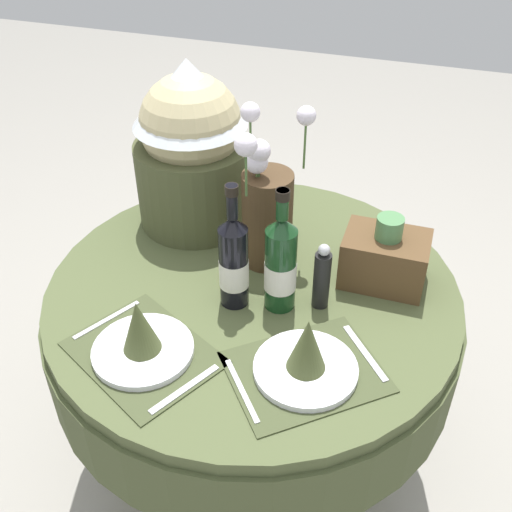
{
  "coord_description": "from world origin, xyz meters",
  "views": [
    {
      "loc": [
        0.4,
        -1.19,
        1.79
      ],
      "look_at": [
        0.0,
        0.03,
        0.82
      ],
      "focal_mm": 42.64,
      "sensor_mm": 36.0,
      "label": 1
    }
  ],
  "objects_px": {
    "place_setting_left": "(141,340)",
    "woven_basket_side_right": "(385,257)",
    "gift_tub_back_left": "(192,141)",
    "flower_vase": "(268,209)",
    "dining_table": "(253,326)",
    "wine_bottle_centre": "(234,261)",
    "pepper_mill": "(322,278)",
    "wine_bottle_left": "(281,264)",
    "place_setting_right": "(306,358)"
  },
  "relations": [
    {
      "from": "dining_table",
      "to": "wine_bottle_left",
      "type": "distance_m",
      "value": 0.3
    },
    {
      "from": "place_setting_left",
      "to": "woven_basket_side_right",
      "type": "bearing_deg",
      "value": 42.5
    },
    {
      "from": "dining_table",
      "to": "flower_vase",
      "type": "relative_size",
      "value": 2.52
    },
    {
      "from": "flower_vase",
      "to": "woven_basket_side_right",
      "type": "xyz_separation_m",
      "value": [
        0.32,
        0.01,
        -0.09
      ]
    },
    {
      "from": "place_setting_left",
      "to": "gift_tub_back_left",
      "type": "xyz_separation_m",
      "value": [
        -0.1,
        0.58,
        0.22
      ]
    },
    {
      "from": "dining_table",
      "to": "gift_tub_back_left",
      "type": "xyz_separation_m",
      "value": [
        -0.27,
        0.26,
        0.41
      ]
    },
    {
      "from": "dining_table",
      "to": "place_setting_right",
      "type": "bearing_deg",
      "value": -50.4
    },
    {
      "from": "place_setting_right",
      "to": "flower_vase",
      "type": "bearing_deg",
      "value": 118.96
    },
    {
      "from": "flower_vase",
      "to": "pepper_mill",
      "type": "relative_size",
      "value": 2.35
    },
    {
      "from": "dining_table",
      "to": "wine_bottle_centre",
      "type": "bearing_deg",
      "value": -108.88
    },
    {
      "from": "dining_table",
      "to": "place_setting_right",
      "type": "height_order",
      "value": "place_setting_right"
    },
    {
      "from": "pepper_mill",
      "to": "dining_table",
      "type": "bearing_deg",
      "value": 174.61
    },
    {
      "from": "dining_table",
      "to": "gift_tub_back_left",
      "type": "bearing_deg",
      "value": 136.28
    },
    {
      "from": "wine_bottle_centre",
      "to": "place_setting_right",
      "type": "bearing_deg",
      "value": -37.53
    },
    {
      "from": "place_setting_right",
      "to": "gift_tub_back_left",
      "type": "bearing_deg",
      "value": 133.13
    },
    {
      "from": "wine_bottle_centre",
      "to": "gift_tub_back_left",
      "type": "xyz_separation_m",
      "value": [
        -0.24,
        0.33,
        0.13
      ]
    },
    {
      "from": "dining_table",
      "to": "place_setting_right",
      "type": "relative_size",
      "value": 2.64
    },
    {
      "from": "pepper_mill",
      "to": "gift_tub_back_left",
      "type": "bearing_deg",
      "value": 148.99
    },
    {
      "from": "dining_table",
      "to": "place_setting_left",
      "type": "xyz_separation_m",
      "value": [
        -0.17,
        -0.32,
        0.2
      ]
    },
    {
      "from": "flower_vase",
      "to": "wine_bottle_centre",
      "type": "xyz_separation_m",
      "value": [
        -0.03,
        -0.2,
        -0.04
      ]
    },
    {
      "from": "wine_bottle_left",
      "to": "gift_tub_back_left",
      "type": "xyz_separation_m",
      "value": [
        -0.36,
        0.31,
        0.13
      ]
    },
    {
      "from": "place_setting_left",
      "to": "flower_vase",
      "type": "xyz_separation_m",
      "value": [
        0.17,
        0.44,
        0.12
      ]
    },
    {
      "from": "place_setting_left",
      "to": "pepper_mill",
      "type": "distance_m",
      "value": 0.47
    },
    {
      "from": "gift_tub_back_left",
      "to": "woven_basket_side_right",
      "type": "relative_size",
      "value": 2.28
    },
    {
      "from": "place_setting_left",
      "to": "flower_vase",
      "type": "bearing_deg",
      "value": 69.15
    },
    {
      "from": "place_setting_left",
      "to": "woven_basket_side_right",
      "type": "xyz_separation_m",
      "value": [
        0.49,
        0.45,
        0.03
      ]
    },
    {
      "from": "woven_basket_side_right",
      "to": "place_setting_left",
      "type": "bearing_deg",
      "value": -137.5
    },
    {
      "from": "dining_table",
      "to": "flower_vase",
      "type": "bearing_deg",
      "value": 89.22
    },
    {
      "from": "place_setting_right",
      "to": "wine_bottle_centre",
      "type": "distance_m",
      "value": 0.31
    },
    {
      "from": "pepper_mill",
      "to": "woven_basket_side_right",
      "type": "xyz_separation_m",
      "value": [
        0.14,
        0.15,
        -0.01
      ]
    },
    {
      "from": "place_setting_left",
      "to": "woven_basket_side_right",
      "type": "relative_size",
      "value": 1.91
    },
    {
      "from": "flower_vase",
      "to": "gift_tub_back_left",
      "type": "height_order",
      "value": "gift_tub_back_left"
    },
    {
      "from": "wine_bottle_left",
      "to": "wine_bottle_centre",
      "type": "bearing_deg",
      "value": -167.66
    },
    {
      "from": "wine_bottle_centre",
      "to": "pepper_mill",
      "type": "distance_m",
      "value": 0.23
    },
    {
      "from": "place_setting_left",
      "to": "place_setting_right",
      "type": "height_order",
      "value": "same"
    },
    {
      "from": "wine_bottle_centre",
      "to": "woven_basket_side_right",
      "type": "height_order",
      "value": "wine_bottle_centre"
    },
    {
      "from": "wine_bottle_left",
      "to": "flower_vase",
      "type": "bearing_deg",
      "value": 116.84
    },
    {
      "from": "pepper_mill",
      "to": "woven_basket_side_right",
      "type": "bearing_deg",
      "value": 47.7
    },
    {
      "from": "dining_table",
      "to": "place_setting_left",
      "type": "distance_m",
      "value": 0.41
    },
    {
      "from": "flower_vase",
      "to": "gift_tub_back_left",
      "type": "relative_size",
      "value": 0.89
    },
    {
      "from": "pepper_mill",
      "to": "gift_tub_back_left",
      "type": "relative_size",
      "value": 0.38
    },
    {
      "from": "place_setting_right",
      "to": "gift_tub_back_left",
      "type": "height_order",
      "value": "gift_tub_back_left"
    },
    {
      "from": "gift_tub_back_left",
      "to": "flower_vase",
      "type": "bearing_deg",
      "value": -26.3
    },
    {
      "from": "wine_bottle_centre",
      "to": "woven_basket_side_right",
      "type": "xyz_separation_m",
      "value": [
        0.35,
        0.21,
        -0.05
      ]
    },
    {
      "from": "flower_vase",
      "to": "gift_tub_back_left",
      "type": "bearing_deg",
      "value": 153.7
    },
    {
      "from": "place_setting_right",
      "to": "wine_bottle_centre",
      "type": "bearing_deg",
      "value": 142.47
    },
    {
      "from": "gift_tub_back_left",
      "to": "woven_basket_side_right",
      "type": "bearing_deg",
      "value": -11.89
    },
    {
      "from": "place_setting_right",
      "to": "woven_basket_side_right",
      "type": "relative_size",
      "value": 1.94
    },
    {
      "from": "dining_table",
      "to": "woven_basket_side_right",
      "type": "bearing_deg",
      "value": 22.13
    },
    {
      "from": "place_setting_right",
      "to": "place_setting_left",
      "type": "bearing_deg",
      "value": -170.59
    }
  ]
}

